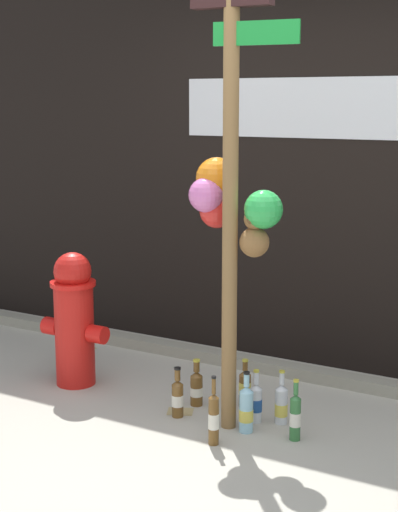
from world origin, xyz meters
The scene contains 15 objects.
ground_plane centered at (0.00, 0.00, 0.00)m, with size 14.00×14.00×0.00m, color #ADA899.
building_wall centered at (0.00, 1.84, 1.51)m, with size 10.00×0.21×3.03m.
curb_strip centered at (0.00, 1.43, 0.04)m, with size 8.00×0.12×0.08m, color gray.
memorial_post centered at (-0.17, 0.55, 1.49)m, with size 0.64×0.30×2.64m.
fire_hydrant centered at (-1.33, 0.62, 0.44)m, with size 0.48×0.29×0.87m.
bottle_0 centered at (-0.11, 0.26, 0.15)m, with size 0.06×0.06×0.39m.
bottle_1 centered at (-0.20, 0.81, 0.12)m, with size 0.07×0.07×0.30m.
bottle_2 centered at (-0.47, 0.48, 0.12)m, with size 0.07×0.07×0.30m.
bottle_3 centered at (-0.03, 0.49, 0.13)m, with size 0.08×0.08×0.35m.
bottle_4 centered at (0.09, 0.69, 0.11)m, with size 0.07×0.07×0.32m.
bottle_5 centered at (-0.04, 0.64, 0.12)m, with size 0.07×0.07×0.31m.
bottle_6 centered at (0.25, 0.53, 0.14)m, with size 0.06×0.06×0.35m.
bottle_7 centered at (-0.46, 0.69, 0.11)m, with size 0.08×0.08×0.29m.
litter_0 centered at (-1.71, 1.23, 0.00)m, with size 0.12×0.08×0.01m, color tan.
litter_1 centered at (-0.49, 0.55, 0.00)m, with size 0.15×0.11×0.01m, color tan.
Camera 1 is at (1.74, -3.16, 1.82)m, focal length 54.24 mm.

